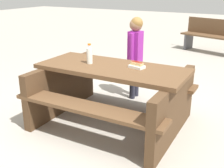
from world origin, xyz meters
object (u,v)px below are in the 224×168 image
object	(u,v)px
park_bench_near	(211,35)
picnic_table	(112,90)
soda_bottle	(90,54)
hotdog_tray	(137,65)
child_in_coat	(135,47)

from	to	relation	value
park_bench_near	picnic_table	bearing A→B (deg)	-93.05
park_bench_near	soda_bottle	bearing A→B (deg)	-96.70
hotdog_tray	child_in_coat	size ratio (longest dim) A/B	0.16
soda_bottle	park_bench_near	distance (m)	4.80
child_in_coat	picnic_table	bearing A→B (deg)	-82.18
soda_bottle	park_bench_near	xyz separation A→B (m)	(0.56, 4.75, -0.42)
picnic_table	soda_bottle	distance (m)	0.52
soda_bottle	hotdog_tray	world-z (taller)	soda_bottle
hotdog_tray	soda_bottle	bearing A→B (deg)	-169.49
picnic_table	park_bench_near	world-z (taller)	park_bench_near
hotdog_tray	picnic_table	bearing A→B (deg)	-163.04
soda_bottle	hotdog_tray	size ratio (longest dim) A/B	1.26
soda_bottle	park_bench_near	bearing A→B (deg)	83.30
picnic_table	child_in_coat	world-z (taller)	child_in_coat
picnic_table	hotdog_tray	xyz separation A→B (m)	(0.29, 0.09, 0.34)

